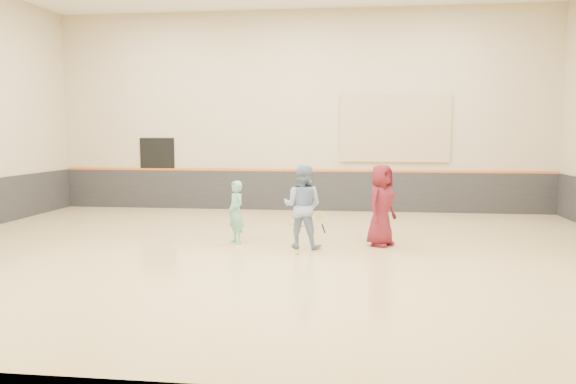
# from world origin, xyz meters

# --- Properties ---
(room) EXTENTS (15.04, 12.04, 6.22)m
(room) POSITION_xyz_m (0.00, 0.00, 0.81)
(room) COLOR tan
(room) RESTS_ON ground
(wainscot_back) EXTENTS (14.90, 0.04, 1.20)m
(wainscot_back) POSITION_xyz_m (0.00, 5.97, 0.60)
(wainscot_back) COLOR #232326
(wainscot_back) RESTS_ON floor
(accent_stripe) EXTENTS (14.90, 0.03, 0.06)m
(accent_stripe) POSITION_xyz_m (0.00, 5.96, 1.22)
(accent_stripe) COLOR #D85914
(accent_stripe) RESTS_ON wall_back
(acoustic_panel) EXTENTS (3.20, 0.08, 2.00)m
(acoustic_panel) POSITION_xyz_m (2.80, 5.95, 2.50)
(acoustic_panel) COLOR tan
(acoustic_panel) RESTS_ON wall_back
(doorway) EXTENTS (1.10, 0.05, 2.20)m
(doorway) POSITION_xyz_m (-4.50, 5.98, 1.10)
(doorway) COLOR black
(doorway) RESTS_ON floor
(girl) EXTENTS (0.56, 0.58, 1.34)m
(girl) POSITION_xyz_m (-0.84, 0.68, 0.67)
(girl) COLOR #6BBAA5
(girl) RESTS_ON floor
(instructor) EXTENTS (0.95, 0.81, 1.71)m
(instructor) POSITION_xyz_m (0.61, 0.42, 0.86)
(instructor) COLOR #7F9AC4
(instructor) RESTS_ON floor
(young_man) EXTENTS (0.90, 0.99, 1.70)m
(young_man) POSITION_xyz_m (2.23, 0.82, 0.85)
(young_man) COLOR maroon
(young_man) RESTS_ON floor
(held_racket) EXTENTS (0.46, 0.46, 0.48)m
(held_racket) POSITION_xyz_m (0.99, 0.21, 0.67)
(held_racket) COLOR #98C82B
(held_racket) RESTS_ON instructor
(spare_racket) EXTENTS (0.73, 0.73, 0.08)m
(spare_racket) POSITION_xyz_m (0.13, 3.18, 0.04)
(spare_racket) COLOR #9CCC2C
(spare_racket) RESTS_ON floor
(ball_under_racket) EXTENTS (0.07, 0.07, 0.07)m
(ball_under_racket) POSITION_xyz_m (0.60, -0.28, 0.03)
(ball_under_racket) COLOR #C3DE33
(ball_under_racket) RESTS_ON floor
(ball_in_hand) EXTENTS (0.07, 0.07, 0.07)m
(ball_in_hand) POSITION_xyz_m (2.29, 0.72, 1.04)
(ball_in_hand) COLOR #B4D531
(ball_in_hand) RESTS_ON young_man
(ball_beside_spare) EXTENTS (0.07, 0.07, 0.07)m
(ball_beside_spare) POSITION_xyz_m (0.11, 3.35, 0.03)
(ball_beside_spare) COLOR yellow
(ball_beside_spare) RESTS_ON floor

